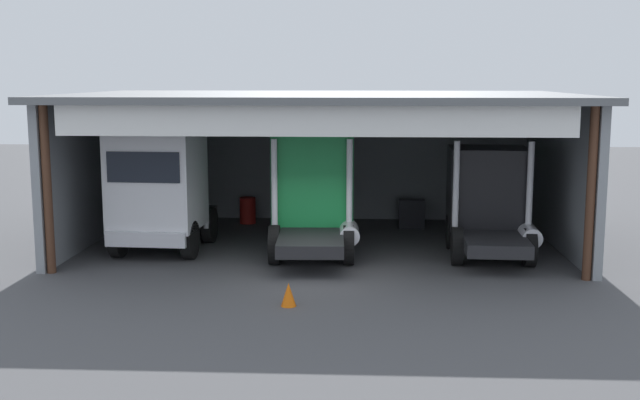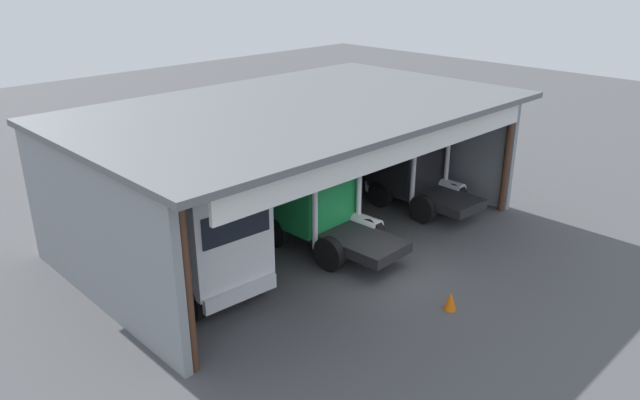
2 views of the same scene
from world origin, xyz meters
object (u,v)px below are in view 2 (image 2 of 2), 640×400
Objects in this scene: truck_black_center_right_bay at (413,166)px; traffic_cone at (451,301)px; oil_drum at (178,216)px; truck_white_left_bay at (208,235)px; tool_cart at (304,180)px; truck_green_right_bay at (314,191)px.

truck_black_center_right_bay reaches higher than traffic_cone.
oil_drum is at bearing 151.82° from truck_black_center_right_bay.
truck_black_center_right_bay is at bearing -175.40° from truck_white_left_bay.
truck_black_center_right_bay is at bearing -64.01° from tool_cart.
truck_white_left_bay is at bearing -150.77° from tool_cart.
tool_cart reaches higher than oil_drum.
traffic_cone is at bearing -131.85° from truck_black_center_right_bay.
truck_white_left_bay is 0.94× the size of truck_green_right_bay.
truck_green_right_bay is (4.60, 0.45, 0.02)m from truck_white_left_bay.
truck_white_left_bay reaches higher than truck_black_center_right_bay.
truck_green_right_bay is 9.49× the size of traffic_cone.
truck_green_right_bay is at bearing -129.38° from tool_cart.
truck_black_center_right_bay is 8.16× the size of traffic_cone.
oil_drum is 0.95× the size of tool_cart.
truck_green_right_bay is at bearing -179.87° from truck_black_center_right_bay.
traffic_cone is (4.37, -5.40, -1.68)m from truck_white_left_bay.
truck_white_left_bay reaches higher than oil_drum.
truck_green_right_bay reaches higher than oil_drum.
truck_green_right_bay is 1.16× the size of truck_black_center_right_bay.
tool_cart is at bearing 118.33° from truck_black_center_right_bay.
truck_black_center_right_bay is at bearing -4.27° from truck_green_right_bay.
traffic_cone is (2.44, -10.32, -0.19)m from oil_drum.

